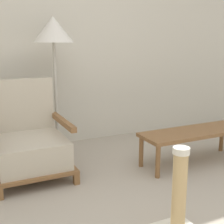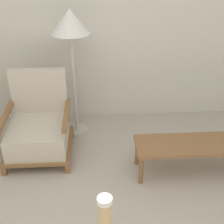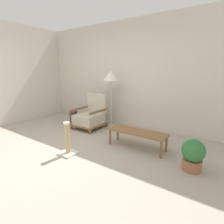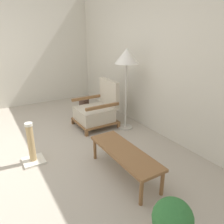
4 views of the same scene
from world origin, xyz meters
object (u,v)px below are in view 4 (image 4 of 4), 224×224
(armchair, at_px, (97,111))
(scratching_post, at_px, (32,148))
(vase, at_px, (84,107))
(potted_plant, at_px, (172,224))
(coffee_table, at_px, (124,154))
(floor_lamp, at_px, (127,60))

(armchair, relative_size, scratching_post, 1.46)
(vase, bearing_deg, scratching_post, -46.68)
(potted_plant, relative_size, scratching_post, 0.82)
(coffee_table, xyz_separation_m, vase, (-2.20, 0.46, -0.12))
(floor_lamp, relative_size, coffee_table, 1.29)
(coffee_table, bearing_deg, potted_plant, -13.14)
(scratching_post, bearing_deg, potted_plant, 19.54)
(vase, height_order, scratching_post, scratching_post)
(vase, xyz_separation_m, potted_plant, (3.24, -0.70, 0.08))
(armchair, xyz_separation_m, vase, (-0.65, 0.03, -0.12))
(coffee_table, height_order, vase, vase)
(armchair, distance_m, potted_plant, 2.68)
(vase, bearing_deg, potted_plant, -12.15)
(coffee_table, xyz_separation_m, scratching_post, (-0.90, -0.93, -0.09))
(floor_lamp, xyz_separation_m, coffee_table, (1.18, -0.83, -0.96))
(armchair, distance_m, floor_lamp, 1.11)
(coffee_table, height_order, scratching_post, scratching_post)
(vase, height_order, potted_plant, potted_plant)
(potted_plant, bearing_deg, armchair, 165.49)
(potted_plant, bearing_deg, coffee_table, 166.86)
(coffee_table, height_order, potted_plant, potted_plant)
(floor_lamp, height_order, coffee_table, floor_lamp)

